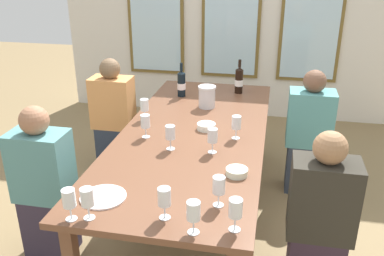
# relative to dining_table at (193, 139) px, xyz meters

# --- Properties ---
(ground_plane) EXTENTS (12.00, 12.00, 0.00)m
(ground_plane) POSITION_rel_dining_table_xyz_m (0.00, 0.00, -0.68)
(ground_plane) COLOR olive
(back_wall_with_windows) EXTENTS (4.28, 0.10, 2.90)m
(back_wall_with_windows) POSITION_rel_dining_table_xyz_m (0.00, 2.39, 0.77)
(back_wall_with_windows) COLOR silver
(back_wall_with_windows) RESTS_ON ground
(dining_table) EXTENTS (1.08, 2.55, 0.74)m
(dining_table) POSITION_rel_dining_table_xyz_m (0.00, 0.00, 0.00)
(dining_table) COLOR brown
(dining_table) RESTS_ON ground
(white_plate_0) EXTENTS (0.26, 0.26, 0.01)m
(white_plate_0) POSITION_rel_dining_table_xyz_m (-0.31, -0.99, 0.07)
(white_plate_0) COLOR white
(white_plate_0) RESTS_ON dining_table
(metal_pitcher) EXTENTS (0.16, 0.16, 0.19)m
(metal_pitcher) POSITION_rel_dining_table_xyz_m (0.01, 0.56, 0.16)
(metal_pitcher) COLOR silver
(metal_pitcher) RESTS_ON dining_table
(wine_bottle_0) EXTENTS (0.08, 0.08, 0.32)m
(wine_bottle_0) POSITION_rel_dining_table_xyz_m (-0.27, 0.81, 0.18)
(wine_bottle_0) COLOR black
(wine_bottle_0) RESTS_ON dining_table
(wine_bottle_1) EXTENTS (0.08, 0.08, 0.33)m
(wine_bottle_1) POSITION_rel_dining_table_xyz_m (0.24, 1.01, 0.19)
(wine_bottle_1) COLOR black
(wine_bottle_1) RESTS_ON dining_table
(tasting_bowl_0) EXTENTS (0.14, 0.14, 0.05)m
(tasting_bowl_0) POSITION_rel_dining_table_xyz_m (0.09, 0.07, 0.09)
(tasting_bowl_0) COLOR white
(tasting_bowl_0) RESTS_ON dining_table
(tasting_bowl_1) EXTENTS (0.14, 0.14, 0.04)m
(tasting_bowl_1) POSITION_rel_dining_table_xyz_m (0.39, -0.59, 0.08)
(tasting_bowl_1) COLOR white
(tasting_bowl_1) RESTS_ON dining_table
(wine_glass_0) EXTENTS (0.07, 0.07, 0.17)m
(wine_glass_0) POSITION_rel_dining_table_xyz_m (-0.43, 0.17, 0.18)
(wine_glass_0) COLOR white
(wine_glass_0) RESTS_ON dining_table
(wine_glass_1) EXTENTS (0.07, 0.07, 0.17)m
(wine_glass_1) POSITION_rel_dining_table_xyz_m (0.33, -0.94, 0.18)
(wine_glass_1) COLOR white
(wine_glass_1) RESTS_ON dining_table
(wine_glass_2) EXTENTS (0.07, 0.07, 0.17)m
(wine_glass_2) POSITION_rel_dining_table_xyz_m (-0.39, -1.21, 0.18)
(wine_glass_2) COLOR white
(wine_glass_2) RESTS_ON dining_table
(wine_glass_3) EXTENTS (0.07, 0.07, 0.17)m
(wine_glass_3) POSITION_rel_dining_table_xyz_m (0.24, -1.20, 0.18)
(wine_glass_3) COLOR white
(wine_glass_3) RESTS_ON dining_table
(wine_glass_4) EXTENTS (0.07, 0.07, 0.17)m
(wine_glass_4) POSITION_rel_dining_table_xyz_m (-0.09, -0.32, 0.18)
(wine_glass_4) COLOR white
(wine_glass_4) RESTS_ON dining_table
(wine_glass_5) EXTENTS (0.07, 0.07, 0.17)m
(wine_glass_5) POSITION_rel_dining_table_xyz_m (-0.32, -0.16, 0.18)
(wine_glass_5) COLOR white
(wine_glass_5) RESTS_ON dining_table
(wine_glass_6) EXTENTS (0.07, 0.07, 0.17)m
(wine_glass_6) POSITION_rel_dining_table_xyz_m (0.44, -1.13, 0.18)
(wine_glass_6) COLOR white
(wine_glass_6) RESTS_ON dining_table
(wine_glass_7) EXTENTS (0.07, 0.07, 0.17)m
(wine_glass_7) POSITION_rel_dining_table_xyz_m (0.33, -0.05, 0.18)
(wine_glass_7) COLOR white
(wine_glass_7) RESTS_ON dining_table
(wine_glass_8) EXTENTS (0.07, 0.07, 0.17)m
(wine_glass_8) POSITION_rel_dining_table_xyz_m (0.07, -1.11, 0.18)
(wine_glass_8) COLOR white
(wine_glass_8) RESTS_ON dining_table
(wine_glass_9) EXTENTS (0.07, 0.07, 0.17)m
(wine_glass_9) POSITION_rel_dining_table_xyz_m (0.20, -0.31, 0.18)
(wine_glass_9) COLOR white
(wine_glass_9) RESTS_ON dining_table
(wine_glass_10) EXTENTS (0.07, 0.07, 0.17)m
(wine_glass_10) POSITION_rel_dining_table_xyz_m (-0.31, -1.19, 0.18)
(wine_glass_10) COLOR white
(wine_glass_10) RESTS_ON dining_table
(seated_person_0) EXTENTS (0.38, 0.24, 1.11)m
(seated_person_0) POSITION_rel_dining_table_xyz_m (-0.90, 0.64, -0.15)
(seated_person_0) COLOR #293142
(seated_person_0) RESTS_ON ground
(seated_person_1) EXTENTS (0.38, 0.24, 1.11)m
(seated_person_1) POSITION_rel_dining_table_xyz_m (0.90, 0.60, -0.15)
(seated_person_1) COLOR #2D3543
(seated_person_1) RESTS_ON ground
(seated_person_2) EXTENTS (0.38, 0.24, 1.11)m
(seated_person_2) POSITION_rel_dining_table_xyz_m (-0.90, -0.64, -0.15)
(seated_person_2) COLOR #362D3F
(seated_person_2) RESTS_ON ground
(seated_person_3) EXTENTS (0.38, 0.24, 1.11)m
(seated_person_3) POSITION_rel_dining_table_xyz_m (0.90, -0.68, -0.15)
(seated_person_3) COLOR #352635
(seated_person_3) RESTS_ON ground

